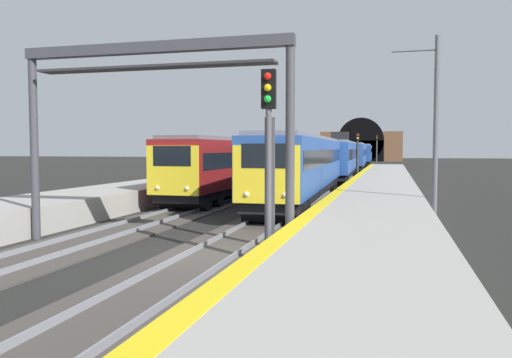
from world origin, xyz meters
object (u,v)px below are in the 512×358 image
at_px(overhead_signal_gantry, 153,90).
at_px(catenary_mast_near, 435,127).
at_px(train_main_approaching, 348,156).
at_px(railway_signal_near, 269,148).
at_px(railway_signal_mid, 358,153).
at_px(railway_signal_far, 377,146).
at_px(train_adjacent_platform, 293,158).

distance_m(overhead_signal_gantry, catenary_mast_near, 12.27).
height_order(train_main_approaching, railway_signal_near, railway_signal_near).
bearing_deg(railway_signal_mid, railway_signal_far, -180.00).
relative_size(train_main_approaching, railway_signal_near, 16.06).
bearing_deg(railway_signal_near, catenary_mast_near, 152.92).
relative_size(railway_signal_mid, railway_signal_far, 0.77).
distance_m(railway_signal_near, catenary_mast_near, 10.99).
distance_m(railway_signal_far, overhead_signal_gantry, 96.73).
xyz_separation_m(train_main_approaching, railway_signal_far, (50.44, -1.80, 1.36)).
distance_m(train_adjacent_platform, railway_signal_near, 39.53).
relative_size(train_main_approaching, railway_signal_mid, 18.30).
bearing_deg(train_main_approaching, railway_signal_far, 176.28).
bearing_deg(train_main_approaching, catenary_mast_near, 8.39).
bearing_deg(train_adjacent_platform, railway_signal_far, 174.47).
distance_m(railway_signal_mid, overhead_signal_gantry, 35.01).
height_order(railway_signal_mid, railway_signal_far, railway_signal_far).
height_order(train_main_approaching, railway_signal_mid, train_main_approaching).
height_order(train_main_approaching, overhead_signal_gantry, overhead_signal_gantry).
bearing_deg(train_main_approaching, railway_signal_mid, 7.20).
bearing_deg(catenary_mast_near, railway_signal_mid, 10.58).
height_order(railway_signal_near, railway_signal_far, railway_signal_far).
bearing_deg(catenary_mast_near, overhead_signal_gantry, 130.65).
distance_m(railway_signal_far, catenary_mast_near, 88.80).
height_order(train_main_approaching, catenary_mast_near, catenary_mast_near).
bearing_deg(overhead_signal_gantry, railway_signal_near, -112.56).
bearing_deg(railway_signal_mid, overhead_signal_gantry, -7.06).
height_order(train_main_approaching, train_adjacent_platform, train_main_approaching).
bearing_deg(catenary_mast_near, train_adjacent_platform, 21.97).
bearing_deg(railway_signal_near, railway_signal_far, -180.00).
xyz_separation_m(overhead_signal_gantry, catenary_mast_near, (7.97, -9.28, -0.99)).
height_order(train_adjacent_platform, railway_signal_far, railway_signal_far).
xyz_separation_m(train_main_approaching, overhead_signal_gantry, (-46.18, 2.49, 2.84)).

